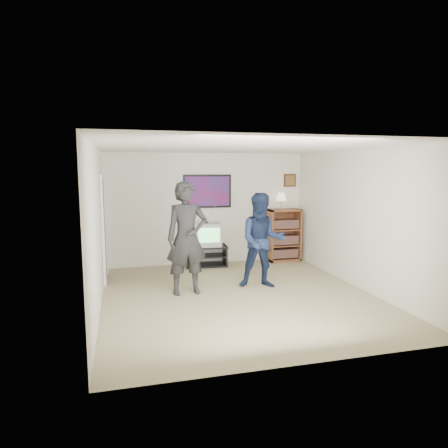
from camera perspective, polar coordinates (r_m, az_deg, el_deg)
name	(u,v)px	position (r m, az deg, el deg)	size (l,w,h in m)	color
room_shell	(233,221)	(6.97, 1.31, 0.47)	(4.51, 5.00, 2.51)	#7F7050
media_stand	(206,256)	(8.93, -2.58, -4.55)	(0.95, 0.57, 0.46)	black
crt_television	(207,234)	(8.84, -2.50, -1.48)	(0.60, 0.51, 0.51)	#A8A8A2
bookshelf	(284,235)	(9.46, 8.51, -1.57)	(0.74, 0.42, 1.22)	brown
table_lamp	(281,201)	(9.36, 8.16, 3.29)	(0.24, 0.24, 0.39)	#FFEFC1
person_tall	(187,238)	(6.86, -5.34, -2.04)	(0.71, 0.47, 1.94)	#232325
person_short	(262,241)	(7.25, 5.47, -2.38)	(0.84, 0.65, 1.72)	#17223F
controller_left	(184,223)	(6.98, -5.77, 0.21)	(0.03, 0.11, 0.03)	white
controller_right	(255,228)	(7.42, 4.50, -0.62)	(0.04, 0.12, 0.04)	white
poster	(207,191)	(8.99, -2.40, 4.69)	(1.10, 0.03, 0.75)	black
air_vent	(183,178)	(8.88, -5.91, 6.56)	(0.28, 0.02, 0.14)	white
small_picture	(290,180)	(9.61, 9.39, 6.17)	(0.30, 0.03, 0.30)	#351E11
doorway	(103,229)	(7.99, -16.87, -0.73)	(0.03, 0.85, 2.00)	black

